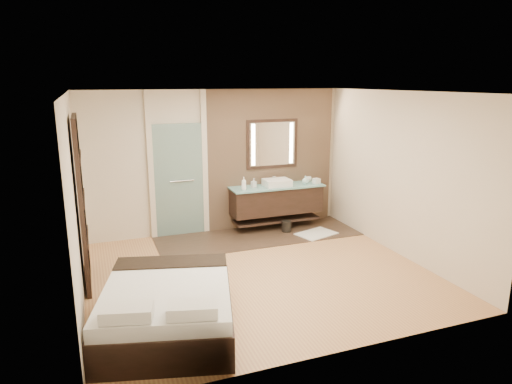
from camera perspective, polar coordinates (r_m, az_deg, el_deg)
name	(u,v)px	position (r m, az deg, el deg)	size (l,w,h in m)	color
floor	(259,273)	(7.06, 0.34, -10.09)	(5.00, 5.00, 0.00)	#AE7349
tile_strip	(258,236)	(8.65, 0.29, -5.46)	(3.80, 1.30, 0.01)	#33261B
stone_wall	(271,159)	(9.04, 1.90, 4.19)	(2.60, 0.08, 2.70)	tan
vanity	(276,200)	(8.94, 2.57, -0.98)	(1.85, 0.55, 0.88)	black
mirror_unit	(272,144)	(8.95, 2.04, 6.03)	(1.06, 0.04, 0.96)	black
frosted_door	(179,176)	(8.55, -9.65, 2.04)	(1.10, 0.12, 2.70)	#A5D0C8
shoji_partition	(82,201)	(6.83, -20.94, -1.09)	(0.06, 1.20, 2.40)	black
bed	(168,308)	(5.56, -10.97, -13.99)	(1.87, 2.14, 0.70)	black
bath_mat	(316,234)	(8.78, 7.56, -5.20)	(0.72, 0.50, 0.02)	silver
waste_bin	(287,227)	(8.84, 3.85, -4.34)	(0.18, 0.18, 0.22)	black
tissue_box	(316,181)	(9.12, 7.56, 1.38)	(0.12, 0.12, 0.10)	silver
soap_bottle_a	(244,183)	(8.50, -1.53, 1.08)	(0.09, 0.10, 0.25)	white
soap_bottle_b	(254,183)	(8.69, -0.29, 1.15)	(0.08, 0.08, 0.18)	#B2B2B2
soap_bottle_c	(305,180)	(9.05, 6.20, 1.52)	(0.13, 0.13, 0.16)	silver
cup	(308,179)	(9.28, 6.57, 1.61)	(0.12, 0.12, 0.10)	white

